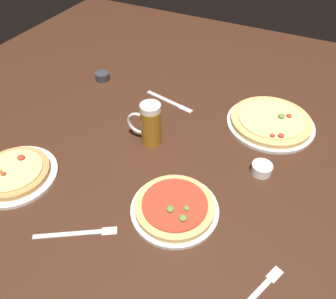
{
  "coord_description": "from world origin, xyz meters",
  "views": [
    {
      "loc": [
        0.38,
        -0.76,
        0.82
      ],
      "look_at": [
        0.0,
        0.0,
        0.02
      ],
      "focal_mm": 35.47,
      "sensor_mm": 36.0,
      "label": 1
    }
  ],
  "objects_px": {
    "pizza_plate_near": "(175,207)",
    "fork_left": "(77,233)",
    "pizza_plate_side": "(14,173)",
    "knife_right": "(169,101)",
    "fork_spare": "(254,296)",
    "pizza_plate_far": "(271,122)",
    "beer_mug_dark": "(150,124)",
    "ramekin_sauce": "(262,169)",
    "ramekin_butter": "(102,76)"
  },
  "relations": [
    {
      "from": "pizza_plate_side",
      "to": "ramekin_sauce",
      "type": "height_order",
      "value": "pizza_plate_side"
    },
    {
      "from": "fork_spare",
      "to": "pizza_plate_near",
      "type": "bearing_deg",
      "value": 152.87
    },
    {
      "from": "pizza_plate_far",
      "to": "ramekin_butter",
      "type": "relative_size",
      "value": 5.06
    },
    {
      "from": "pizza_plate_side",
      "to": "fork_spare",
      "type": "relative_size",
      "value": 1.28
    },
    {
      "from": "ramekin_butter",
      "to": "pizza_plate_near",
      "type": "bearing_deg",
      "value": -40.38
    },
    {
      "from": "pizza_plate_near",
      "to": "fork_spare",
      "type": "height_order",
      "value": "pizza_plate_near"
    },
    {
      "from": "pizza_plate_far",
      "to": "fork_spare",
      "type": "bearing_deg",
      "value": -79.53
    },
    {
      "from": "fork_left",
      "to": "ramekin_sauce",
      "type": "bearing_deg",
      "value": 48.92
    },
    {
      "from": "pizza_plate_side",
      "to": "fork_left",
      "type": "distance_m",
      "value": 0.33
    },
    {
      "from": "beer_mug_dark",
      "to": "ramekin_butter",
      "type": "relative_size",
      "value": 2.47
    },
    {
      "from": "ramekin_sauce",
      "to": "ramekin_butter",
      "type": "relative_size",
      "value": 1.04
    },
    {
      "from": "pizza_plate_far",
      "to": "fork_left",
      "type": "distance_m",
      "value": 0.82
    },
    {
      "from": "pizza_plate_side",
      "to": "fork_left",
      "type": "xyz_separation_m",
      "value": [
        0.32,
        -0.09,
        -0.01
      ]
    },
    {
      "from": "pizza_plate_near",
      "to": "pizza_plate_side",
      "type": "height_order",
      "value": "same"
    },
    {
      "from": "pizza_plate_side",
      "to": "fork_spare",
      "type": "xyz_separation_m",
      "value": [
        0.82,
        -0.04,
        -0.01
      ]
    },
    {
      "from": "pizza_plate_side",
      "to": "fork_spare",
      "type": "height_order",
      "value": "pizza_plate_side"
    },
    {
      "from": "ramekin_sauce",
      "to": "fork_spare",
      "type": "bearing_deg",
      "value": -77.45
    },
    {
      "from": "ramekin_sauce",
      "to": "ramekin_butter",
      "type": "distance_m",
      "value": 0.86
    },
    {
      "from": "pizza_plate_near",
      "to": "ramekin_butter",
      "type": "height_order",
      "value": "pizza_plate_near"
    },
    {
      "from": "pizza_plate_near",
      "to": "fork_left",
      "type": "bearing_deg",
      "value": -137.74
    },
    {
      "from": "beer_mug_dark",
      "to": "ramekin_sauce",
      "type": "height_order",
      "value": "beer_mug_dark"
    },
    {
      "from": "pizza_plate_near",
      "to": "beer_mug_dark",
      "type": "xyz_separation_m",
      "value": [
        -0.22,
        0.25,
        0.06
      ]
    },
    {
      "from": "fork_left",
      "to": "knife_right",
      "type": "xyz_separation_m",
      "value": [
        -0.05,
        0.7,
        0.0
      ]
    },
    {
      "from": "knife_right",
      "to": "fork_spare",
      "type": "distance_m",
      "value": 0.85
    },
    {
      "from": "pizza_plate_near",
      "to": "ramekin_butter",
      "type": "bearing_deg",
      "value": 139.62
    },
    {
      "from": "pizza_plate_side",
      "to": "beer_mug_dark",
      "type": "xyz_separation_m",
      "value": [
        0.32,
        0.35,
        0.07
      ]
    },
    {
      "from": "beer_mug_dark",
      "to": "fork_spare",
      "type": "bearing_deg",
      "value": -38.06
    },
    {
      "from": "pizza_plate_side",
      "to": "ramekin_butter",
      "type": "height_order",
      "value": "pizza_plate_side"
    },
    {
      "from": "pizza_plate_side",
      "to": "knife_right",
      "type": "height_order",
      "value": "pizza_plate_side"
    },
    {
      "from": "pizza_plate_far",
      "to": "ramekin_sauce",
      "type": "distance_m",
      "value": 0.27
    },
    {
      "from": "pizza_plate_near",
      "to": "ramekin_sauce",
      "type": "height_order",
      "value": "pizza_plate_near"
    },
    {
      "from": "pizza_plate_side",
      "to": "fork_left",
      "type": "bearing_deg",
      "value": -15.1
    },
    {
      "from": "pizza_plate_near",
      "to": "fork_left",
      "type": "distance_m",
      "value": 0.29
    },
    {
      "from": "pizza_plate_far",
      "to": "pizza_plate_near",
      "type": "bearing_deg",
      "value": -106.48
    },
    {
      "from": "pizza_plate_side",
      "to": "knife_right",
      "type": "distance_m",
      "value": 0.67
    },
    {
      "from": "ramekin_butter",
      "to": "fork_left",
      "type": "bearing_deg",
      "value": -60.54
    },
    {
      "from": "pizza_plate_side",
      "to": "beer_mug_dark",
      "type": "bearing_deg",
      "value": 48.15
    },
    {
      "from": "beer_mug_dark",
      "to": "fork_left",
      "type": "relative_size",
      "value": 0.78
    },
    {
      "from": "pizza_plate_far",
      "to": "knife_right",
      "type": "height_order",
      "value": "pizza_plate_far"
    },
    {
      "from": "pizza_plate_far",
      "to": "beer_mug_dark",
      "type": "height_order",
      "value": "beer_mug_dark"
    },
    {
      "from": "pizza_plate_far",
      "to": "beer_mug_dark",
      "type": "bearing_deg",
      "value": -142.2
    },
    {
      "from": "ramekin_sauce",
      "to": "knife_right",
      "type": "xyz_separation_m",
      "value": [
        -0.46,
        0.23,
        -0.01
      ]
    },
    {
      "from": "pizza_plate_side",
      "to": "beer_mug_dark",
      "type": "height_order",
      "value": "beer_mug_dark"
    },
    {
      "from": "ramekin_butter",
      "to": "ramekin_sauce",
      "type": "bearing_deg",
      "value": -17.58
    },
    {
      "from": "beer_mug_dark",
      "to": "ramekin_butter",
      "type": "distance_m",
      "value": 0.5
    },
    {
      "from": "beer_mug_dark",
      "to": "fork_left",
      "type": "height_order",
      "value": "beer_mug_dark"
    },
    {
      "from": "pizza_plate_far",
      "to": "beer_mug_dark",
      "type": "xyz_separation_m",
      "value": [
        -0.38,
        -0.29,
        0.06
      ]
    },
    {
      "from": "pizza_plate_side",
      "to": "ramekin_butter",
      "type": "relative_size",
      "value": 4.13
    },
    {
      "from": "pizza_plate_near",
      "to": "beer_mug_dark",
      "type": "relative_size",
      "value": 1.61
    },
    {
      "from": "ramekin_sauce",
      "to": "fork_spare",
      "type": "relative_size",
      "value": 0.32
    }
  ]
}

